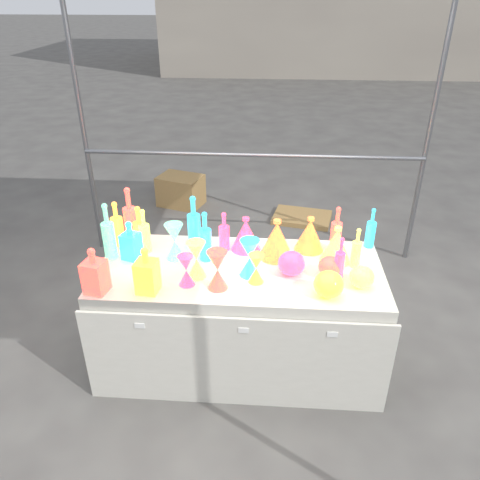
# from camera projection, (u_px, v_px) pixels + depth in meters

# --- Properties ---
(ground) EXTENTS (80.00, 80.00, 0.00)m
(ground) POSITION_uv_depth(u_px,v_px,m) (240.00, 357.00, 3.32)
(ground) COLOR slate
(ground) RESTS_ON ground
(display_table) EXTENTS (1.84, 0.83, 0.75)m
(display_table) POSITION_uv_depth(u_px,v_px,m) (240.00, 316.00, 3.13)
(display_table) COLOR silver
(display_table) RESTS_ON ground
(cardboard_box_closed) EXTENTS (0.58, 0.49, 0.36)m
(cardboard_box_closed) POSITION_uv_depth(u_px,v_px,m) (181.00, 191.00, 5.52)
(cardboard_box_closed) COLOR #A6804B
(cardboard_box_closed) RESTS_ON ground
(cardboard_box_flat) EXTENTS (0.70, 0.56, 0.05)m
(cardboard_box_flat) POSITION_uv_depth(u_px,v_px,m) (302.00, 217.00, 5.23)
(cardboard_box_flat) COLOR #A6804B
(cardboard_box_flat) RESTS_ON ground
(bottle_0) EXTENTS (0.10, 0.10, 0.32)m
(bottle_0) POSITION_uv_depth(u_px,v_px,m) (117.00, 223.00, 3.15)
(bottle_0) COLOR red
(bottle_0) RESTS_ON display_table
(bottle_1) EXTENTS (0.09, 0.09, 0.37)m
(bottle_1) POSITION_uv_depth(u_px,v_px,m) (194.00, 222.00, 3.11)
(bottle_1) COLOR #1A7F17
(bottle_1) RESTS_ON display_table
(bottle_2) EXTENTS (0.11, 0.11, 0.41)m
(bottle_2) POSITION_uv_depth(u_px,v_px,m) (130.00, 216.00, 3.14)
(bottle_2) COLOR orange
(bottle_2) RESTS_ON display_table
(bottle_3) EXTENTS (0.08, 0.08, 0.28)m
(bottle_3) POSITION_uv_depth(u_px,v_px,m) (224.00, 231.00, 3.09)
(bottle_3) COLOR blue
(bottle_3) RESTS_ON display_table
(bottle_4) EXTENTS (0.10, 0.10, 0.31)m
(bottle_4) POSITION_uv_depth(u_px,v_px,m) (144.00, 231.00, 3.07)
(bottle_4) COLOR #125874
(bottle_4) RESTS_ON display_table
(bottle_5) EXTENTS (0.11, 0.11, 0.38)m
(bottle_5) POSITION_uv_depth(u_px,v_px,m) (108.00, 231.00, 2.98)
(bottle_5) COLOR #A4205B
(bottle_5) RESTS_ON display_table
(bottle_6) EXTENTS (0.11, 0.11, 0.31)m
(bottle_6) POSITION_uv_depth(u_px,v_px,m) (139.00, 228.00, 3.10)
(bottle_6) COLOR red
(bottle_6) RESTS_ON display_table
(bottle_7) EXTENTS (0.08, 0.08, 0.34)m
(bottle_7) POSITION_uv_depth(u_px,v_px,m) (205.00, 236.00, 2.97)
(bottle_7) COLOR #1A7F17
(bottle_7) RESTS_ON display_table
(decanter_0) EXTENTS (0.13, 0.13, 0.29)m
(decanter_0) POSITION_uv_depth(u_px,v_px,m) (146.00, 270.00, 2.67)
(decanter_0) COLOR red
(decanter_0) RESTS_ON display_table
(decanter_1) EXTENTS (0.14, 0.14, 0.29)m
(decanter_1) POSITION_uv_depth(u_px,v_px,m) (94.00, 270.00, 2.66)
(decanter_1) COLOR orange
(decanter_1) RESTS_ON display_table
(decanter_2) EXTENTS (0.14, 0.14, 0.27)m
(decanter_2) POSITION_uv_depth(u_px,v_px,m) (130.00, 240.00, 3.00)
(decanter_2) COLOR #1A7F17
(decanter_2) RESTS_ON display_table
(hourglass_0) EXTENTS (0.16, 0.16, 0.24)m
(hourglass_0) POSITION_uv_depth(u_px,v_px,m) (217.00, 270.00, 2.71)
(hourglass_0) COLOR orange
(hourglass_0) RESTS_ON display_table
(hourglass_1) EXTENTS (0.11, 0.11, 0.19)m
(hourglass_1) POSITION_uv_depth(u_px,v_px,m) (186.00, 270.00, 2.75)
(hourglass_1) COLOR blue
(hourglass_1) RESTS_ON display_table
(hourglass_2) EXTENTS (0.15, 0.15, 0.24)m
(hourglass_2) POSITION_uv_depth(u_px,v_px,m) (196.00, 259.00, 2.82)
(hourglass_2) COLOR #125874
(hourglass_2) RESTS_ON display_table
(hourglass_3) EXTENTS (0.15, 0.15, 0.24)m
(hourglass_3) POSITION_uv_depth(u_px,v_px,m) (175.00, 241.00, 3.00)
(hourglass_3) COLOR #A4205B
(hourglass_3) RESTS_ON display_table
(hourglass_4) EXTENTS (0.11, 0.11, 0.19)m
(hourglass_4) POSITION_uv_depth(u_px,v_px,m) (256.00, 268.00, 2.77)
(hourglass_4) COLOR red
(hourglass_4) RESTS_ON display_table
(hourglass_5) EXTENTS (0.15, 0.15, 0.24)m
(hourglass_5) POSITION_uv_depth(u_px,v_px,m) (250.00, 258.00, 2.83)
(hourglass_5) COLOR #1A7F17
(hourglass_5) RESTS_ON display_table
(globe_0) EXTENTS (0.20, 0.20, 0.14)m
(globe_0) POSITION_uv_depth(u_px,v_px,m) (329.00, 286.00, 2.66)
(globe_0) COLOR red
(globe_0) RESTS_ON display_table
(globe_1) EXTENTS (0.15, 0.15, 0.12)m
(globe_1) POSITION_uv_depth(u_px,v_px,m) (361.00, 278.00, 2.74)
(globe_1) COLOR #125874
(globe_1) RESTS_ON display_table
(globe_2) EXTENTS (0.15, 0.15, 0.12)m
(globe_2) POSITION_uv_depth(u_px,v_px,m) (330.00, 268.00, 2.85)
(globe_2) COLOR orange
(globe_2) RESTS_ON display_table
(globe_3) EXTENTS (0.18, 0.18, 0.14)m
(globe_3) POSITION_uv_depth(u_px,v_px,m) (291.00, 265.00, 2.86)
(globe_3) COLOR blue
(globe_3) RESTS_ON display_table
(lampshade_0) EXTENTS (0.23, 0.23, 0.27)m
(lampshade_0) POSITION_uv_depth(u_px,v_px,m) (277.00, 238.00, 3.02)
(lampshade_0) COLOR yellow
(lampshade_0) RESTS_ON display_table
(lampshade_1) EXTENTS (0.21, 0.21, 0.24)m
(lampshade_1) POSITION_uv_depth(u_px,v_px,m) (310.00, 234.00, 3.11)
(lampshade_1) COLOR yellow
(lampshade_1) RESTS_ON display_table
(lampshade_2) EXTENTS (0.26, 0.26, 0.24)m
(lampshade_2) POSITION_uv_depth(u_px,v_px,m) (246.00, 234.00, 3.11)
(lampshade_2) COLOR blue
(lampshade_2) RESTS_ON display_table
(lampshade_3) EXTENTS (0.27, 0.27, 0.24)m
(lampshade_3) POSITION_uv_depth(u_px,v_px,m) (337.00, 244.00, 2.98)
(lampshade_3) COLOR #125874
(lampshade_3) RESTS_ON display_table
(bottle_8) EXTENTS (0.08, 0.08, 0.29)m
(bottle_8) POSITION_uv_depth(u_px,v_px,m) (371.00, 228.00, 3.13)
(bottle_8) COLOR #1A7F17
(bottle_8) RESTS_ON display_table
(bottle_9) EXTENTS (0.09, 0.09, 0.32)m
(bottle_9) POSITION_uv_depth(u_px,v_px,m) (336.00, 229.00, 3.08)
(bottle_9) COLOR orange
(bottle_9) RESTS_ON display_table
(bottle_10) EXTENTS (0.07, 0.07, 0.28)m
(bottle_10) POSITION_uv_depth(u_px,v_px,m) (340.00, 258.00, 2.78)
(bottle_10) COLOR blue
(bottle_10) RESTS_ON display_table
(bottle_11) EXTENTS (0.08, 0.08, 0.27)m
(bottle_11) POSITION_uv_depth(u_px,v_px,m) (357.00, 248.00, 2.91)
(bottle_11) COLOR #125874
(bottle_11) RESTS_ON display_table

